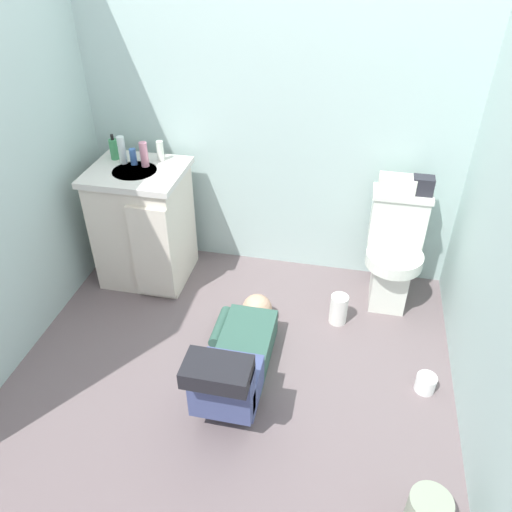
{
  "coord_description": "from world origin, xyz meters",
  "views": [
    {
      "loc": [
        0.54,
        -1.96,
        2.22
      ],
      "look_at": [
        0.03,
        0.47,
        0.45
      ],
      "focal_mm": 35.55,
      "sensor_mm": 36.0,
      "label": 1
    }
  ],
  "objects_px": {
    "toilet_paper_roll": "(426,383)",
    "toilet": "(394,252)",
    "bottle_blue": "(133,157)",
    "faucet": "(143,153)",
    "vanity_cabinet": "(144,224)",
    "bottle_white": "(160,151)",
    "person_plumber": "(237,359)",
    "toiletry_bag": "(423,185)",
    "bottle_clear": "(122,150)",
    "tissue_box": "(397,184)",
    "soap_dispenser": "(114,149)",
    "paper_towel_roll": "(339,309)",
    "bottle_pink": "(144,154)"
  },
  "relations": [
    {
      "from": "paper_towel_roll",
      "to": "toilet_paper_roll",
      "type": "distance_m",
      "value": 0.69
    },
    {
      "from": "toilet",
      "to": "bottle_pink",
      "type": "bearing_deg",
      "value": -178.86
    },
    {
      "from": "person_plumber",
      "to": "toilet_paper_roll",
      "type": "height_order",
      "value": "person_plumber"
    },
    {
      "from": "bottle_blue",
      "to": "toiletry_bag",
      "type": "bearing_deg",
      "value": 3.65
    },
    {
      "from": "toilet_paper_roll",
      "to": "toilet",
      "type": "bearing_deg",
      "value": 105.35
    },
    {
      "from": "bottle_white",
      "to": "soap_dispenser",
      "type": "bearing_deg",
      "value": -172.94
    },
    {
      "from": "bottle_blue",
      "to": "bottle_white",
      "type": "height_order",
      "value": "bottle_white"
    },
    {
      "from": "faucet",
      "to": "bottle_blue",
      "type": "bearing_deg",
      "value": -116.44
    },
    {
      "from": "vanity_cabinet",
      "to": "toilet_paper_roll",
      "type": "height_order",
      "value": "vanity_cabinet"
    },
    {
      "from": "bottle_clear",
      "to": "bottle_white",
      "type": "height_order",
      "value": "bottle_clear"
    },
    {
      "from": "vanity_cabinet",
      "to": "bottle_pink",
      "type": "relative_size",
      "value": 5.19
    },
    {
      "from": "toilet",
      "to": "soap_dispenser",
      "type": "height_order",
      "value": "soap_dispenser"
    },
    {
      "from": "toiletry_bag",
      "to": "bottle_clear",
      "type": "xyz_separation_m",
      "value": [
        -1.87,
        -0.11,
        0.1
      ]
    },
    {
      "from": "person_plumber",
      "to": "bottle_white",
      "type": "height_order",
      "value": "bottle_white"
    },
    {
      "from": "bottle_pink",
      "to": "bottle_white",
      "type": "xyz_separation_m",
      "value": [
        0.07,
        0.1,
        -0.01
      ]
    },
    {
      "from": "toilet",
      "to": "vanity_cabinet",
      "type": "height_order",
      "value": "vanity_cabinet"
    },
    {
      "from": "soap_dispenser",
      "to": "paper_towel_roll",
      "type": "height_order",
      "value": "soap_dispenser"
    },
    {
      "from": "soap_dispenser",
      "to": "bottle_white",
      "type": "relative_size",
      "value": 1.27
    },
    {
      "from": "person_plumber",
      "to": "tissue_box",
      "type": "bearing_deg",
      "value": 53.14
    },
    {
      "from": "vanity_cabinet",
      "to": "faucet",
      "type": "xyz_separation_m",
      "value": [
        -0.0,
        0.15,
        0.45
      ]
    },
    {
      "from": "faucet",
      "to": "bottle_pink",
      "type": "relative_size",
      "value": 0.63
    },
    {
      "from": "bottle_pink",
      "to": "toiletry_bag",
      "type": "bearing_deg",
      "value": 4.09
    },
    {
      "from": "vanity_cabinet",
      "to": "tissue_box",
      "type": "relative_size",
      "value": 3.73
    },
    {
      "from": "vanity_cabinet",
      "to": "bottle_clear",
      "type": "distance_m",
      "value": 0.51
    },
    {
      "from": "bottle_blue",
      "to": "toilet",
      "type": "bearing_deg",
      "value": 0.81
    },
    {
      "from": "person_plumber",
      "to": "toiletry_bag",
      "type": "height_order",
      "value": "toiletry_bag"
    },
    {
      "from": "vanity_cabinet",
      "to": "toiletry_bag",
      "type": "bearing_deg",
      "value": 6.04
    },
    {
      "from": "bottle_pink",
      "to": "bottle_white",
      "type": "distance_m",
      "value": 0.12
    },
    {
      "from": "tissue_box",
      "to": "bottle_clear",
      "type": "distance_m",
      "value": 1.72
    },
    {
      "from": "paper_towel_roll",
      "to": "bottle_pink",
      "type": "bearing_deg",
      "value": 167.62
    },
    {
      "from": "toilet",
      "to": "person_plumber",
      "type": "xyz_separation_m",
      "value": [
        -0.81,
        -0.93,
        -0.19
      ]
    },
    {
      "from": "bottle_blue",
      "to": "bottle_pink",
      "type": "height_order",
      "value": "bottle_pink"
    },
    {
      "from": "toilet_paper_roll",
      "to": "faucet",
      "type": "bearing_deg",
      "value": 156.14
    },
    {
      "from": "tissue_box",
      "to": "soap_dispenser",
      "type": "distance_m",
      "value": 1.8
    },
    {
      "from": "person_plumber",
      "to": "tissue_box",
      "type": "distance_m",
      "value": 1.42
    },
    {
      "from": "person_plumber",
      "to": "bottle_clear",
      "type": "xyz_separation_m",
      "value": [
        -0.95,
        0.91,
        0.73
      ]
    },
    {
      "from": "bottle_clear",
      "to": "toilet_paper_roll",
      "type": "xyz_separation_m",
      "value": [
        1.97,
        -0.75,
        -0.86
      ]
    },
    {
      "from": "bottle_blue",
      "to": "faucet",
      "type": "bearing_deg",
      "value": 63.56
    },
    {
      "from": "vanity_cabinet",
      "to": "bottle_white",
      "type": "distance_m",
      "value": 0.51
    },
    {
      "from": "bottle_blue",
      "to": "toilet_paper_roll",
      "type": "bearing_deg",
      "value": -21.52
    },
    {
      "from": "bottle_clear",
      "to": "bottle_white",
      "type": "bearing_deg",
      "value": 21.55
    },
    {
      "from": "vanity_cabinet",
      "to": "tissue_box",
      "type": "bearing_deg",
      "value": 6.6
    },
    {
      "from": "toiletry_bag",
      "to": "bottle_clear",
      "type": "distance_m",
      "value": 1.87
    },
    {
      "from": "toilet",
      "to": "bottle_blue",
      "type": "height_order",
      "value": "bottle_blue"
    },
    {
      "from": "tissue_box",
      "to": "paper_towel_roll",
      "type": "height_order",
      "value": "tissue_box"
    },
    {
      "from": "bottle_clear",
      "to": "bottle_white",
      "type": "distance_m",
      "value": 0.24
    },
    {
      "from": "faucet",
      "to": "bottle_blue",
      "type": "height_order",
      "value": "bottle_blue"
    },
    {
      "from": "tissue_box",
      "to": "toilet",
      "type": "bearing_deg",
      "value": -63.57
    },
    {
      "from": "vanity_cabinet",
      "to": "person_plumber",
      "type": "height_order",
      "value": "vanity_cabinet"
    },
    {
      "from": "vanity_cabinet",
      "to": "soap_dispenser",
      "type": "height_order",
      "value": "soap_dispenser"
    }
  ]
}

